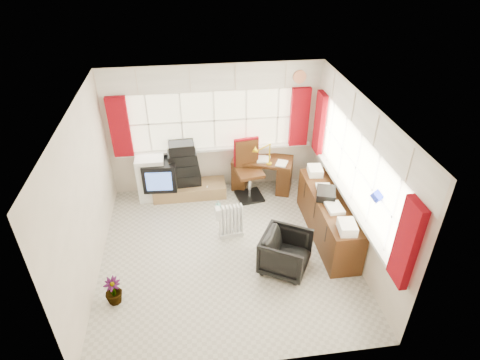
# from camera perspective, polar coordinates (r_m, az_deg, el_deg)

# --- Properties ---
(ground) EXTENTS (4.00, 4.00, 0.00)m
(ground) POSITION_cam_1_polar(r_m,az_deg,el_deg) (6.66, -1.86, -10.18)
(ground) COLOR beige
(ground) RESTS_ON ground
(room_walls) EXTENTS (4.00, 4.00, 4.00)m
(room_walls) POSITION_cam_1_polar(r_m,az_deg,el_deg) (5.74, -2.12, 0.85)
(room_walls) COLOR beige
(room_walls) RESTS_ON ground
(window_back) EXTENTS (3.70, 0.12, 3.60)m
(window_back) POSITION_cam_1_polar(r_m,az_deg,el_deg) (7.70, -3.53, 4.91)
(window_back) COLOR #FEF6C9
(window_back) RESTS_ON room_walls
(window_right) EXTENTS (0.12, 3.70, 3.60)m
(window_right) POSITION_cam_1_polar(r_m,az_deg,el_deg) (6.49, 15.32, -2.13)
(window_right) COLOR #FEF6C9
(window_right) RESTS_ON room_walls
(curtains) EXTENTS (3.83, 3.83, 1.15)m
(curtains) POSITION_cam_1_polar(r_m,az_deg,el_deg) (6.69, 5.00, 5.22)
(curtains) COLOR maroon
(curtains) RESTS_ON room_walls
(overhead_cabinets) EXTENTS (3.98, 3.98, 0.48)m
(overhead_cabinets) POSITION_cam_1_polar(r_m,az_deg,el_deg) (6.43, 5.72, 11.77)
(overhead_cabinets) COLOR white
(overhead_cabinets) RESTS_ON room_walls
(desk) EXTENTS (1.28, 0.92, 0.70)m
(desk) POSITION_cam_1_polar(r_m,az_deg,el_deg) (7.97, 3.18, 1.17)
(desk) COLOR #4B2911
(desk) RESTS_ON ground
(desk_lamp) EXTENTS (0.19, 0.17, 0.46)m
(desk_lamp) POSITION_cam_1_polar(r_m,az_deg,el_deg) (7.50, 4.26, 4.39)
(desk_lamp) COLOR #DEB809
(desk_lamp) RESTS_ON desk
(task_chair) EXTENTS (0.56, 0.58, 1.17)m
(task_chair) POSITION_cam_1_polar(r_m,az_deg,el_deg) (7.63, 1.11, 1.90)
(task_chair) COLOR black
(task_chair) RESTS_ON ground
(office_chair) EXTENTS (0.95, 0.94, 0.64)m
(office_chair) POSITION_cam_1_polar(r_m,az_deg,el_deg) (6.21, 6.49, -10.22)
(office_chair) COLOR black
(office_chair) RESTS_ON ground
(radiator) EXTENTS (0.43, 0.21, 0.61)m
(radiator) POSITION_cam_1_polar(r_m,az_deg,el_deg) (6.81, -1.30, -6.26)
(radiator) COLOR white
(radiator) RESTS_ON ground
(credenza) EXTENTS (0.50, 2.00, 0.85)m
(credenza) POSITION_cam_1_polar(r_m,az_deg,el_deg) (6.89, 12.41, -5.13)
(credenza) COLOR #4B2911
(credenza) RESTS_ON ground
(file_tray) EXTENTS (0.40, 0.46, 0.13)m
(file_tray) POSITION_cam_1_polar(r_m,az_deg,el_deg) (6.68, 12.12, -1.91)
(file_tray) COLOR black
(file_tray) RESTS_ON credenza
(tv_bench) EXTENTS (1.40, 0.50, 0.25)m
(tv_bench) POSITION_cam_1_polar(r_m,az_deg,el_deg) (7.92, -7.17, -1.38)
(tv_bench) COLOR olive
(tv_bench) RESTS_ON ground
(crt_tv) EXTENTS (0.65, 0.62, 0.56)m
(crt_tv) POSITION_cam_1_polar(r_m,az_deg,el_deg) (7.75, -11.24, 0.91)
(crt_tv) COLOR black
(crt_tv) RESTS_ON tv_bench
(hifi_stack) EXTENTS (0.66, 0.44, 0.87)m
(hifi_stack) POSITION_cam_1_polar(r_m,az_deg,el_deg) (7.71, -8.12, 2.11)
(hifi_stack) COLOR black
(hifi_stack) RESTS_ON tv_bench
(mini_fridge) EXTENTS (0.53, 0.53, 0.89)m
(mini_fridge) POSITION_cam_1_polar(r_m,az_deg,el_deg) (7.85, -12.42, 0.52)
(mini_fridge) COLOR white
(mini_fridge) RESTS_ON ground
(spray_bottle_a) EXTENTS (0.12, 0.12, 0.27)m
(spray_bottle_a) POSITION_cam_1_polar(r_m,az_deg,el_deg) (7.79, -4.64, -1.73)
(spray_bottle_a) COLOR white
(spray_bottle_a) RESTS_ON ground
(spray_bottle_b) EXTENTS (0.09, 0.10, 0.21)m
(spray_bottle_b) POSITION_cam_1_polar(r_m,az_deg,el_deg) (7.47, -3.11, -3.70)
(spray_bottle_b) COLOR #94DCCC
(spray_bottle_b) RESTS_ON ground
(flower_vase) EXTENTS (0.29, 0.29, 0.43)m
(flower_vase) POSITION_cam_1_polar(r_m,az_deg,el_deg) (6.05, -17.58, -14.81)
(flower_vase) COLOR black
(flower_vase) RESTS_ON ground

